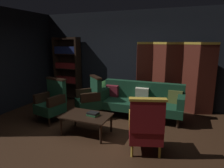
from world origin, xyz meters
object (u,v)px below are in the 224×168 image
folding_screen (174,76)px  armchair_gilt_accent (146,126)px  bookshelf (68,67)px  armchair_wing_left (52,101)px  book_black_cloth (93,113)px  book_green_cloth (93,115)px  velvet_couch (141,99)px  coffee_table (86,117)px  potted_plant (106,91)px  armchair_wing_right (90,98)px

folding_screen → armchair_gilt_accent: (-0.24, -2.41, -0.50)m
bookshelf → armchair_wing_left: size_ratio=1.97×
armchair_gilt_accent → book_black_cloth: bearing=166.7°
folding_screen → armchair_gilt_accent: size_ratio=2.01×
bookshelf → book_black_cloth: size_ratio=9.38×
armchair_gilt_accent → book_green_cloth: bearing=166.7°
velvet_couch → coffee_table: 1.64m
book_black_cloth → coffee_table: bearing=-167.1°
bookshelf → velvet_couch: 2.87m
bookshelf → coffee_table: size_ratio=2.05×
book_black_cloth → potted_plant: bearing=104.9°
bookshelf → armchair_wing_left: 2.05m
potted_plant → book_black_cloth: size_ratio=3.62×
book_green_cloth → book_black_cloth: (0.00, 0.00, 0.04)m
velvet_couch → potted_plant: bearing=160.6°
folding_screen → armchair_wing_right: (-1.95, -1.21, -0.50)m
potted_plant → book_green_cloth: potted_plant is taller
book_green_cloth → book_black_cloth: book_black_cloth is taller
book_green_cloth → folding_screen: bearing=56.9°
armchair_wing_left → book_green_cloth: 1.31m
velvet_couch → armchair_wing_left: (-1.96, -1.08, 0.04)m
bookshelf → coffee_table: bearing=-48.9°
velvet_couch → potted_plant: (-1.16, 0.41, 0.00)m
folding_screen → book_green_cloth: folding_screen is taller
potted_plant → bookshelf: bearing=167.9°
armchair_wing_left → potted_plant: (0.80, 1.49, -0.03)m
folding_screen → armchair_wing_left: folding_screen is taller
armchair_wing_left → armchair_wing_right: 0.95m
velvet_couch → book_green_cloth: 1.54m
bookshelf → book_green_cloth: bearing=-46.4°
armchair_wing_right → book_black_cloth: size_ratio=4.76×
book_black_cloth → armchair_gilt_accent: bearing=-13.3°
potted_plant → book_black_cloth: (0.47, -1.79, 0.01)m
folding_screen → bookshelf: bookshelf is taller
velvet_couch → armchair_wing_left: 2.24m
armchair_gilt_accent → armchair_wing_left: 2.49m
velvet_couch → armchair_gilt_accent: bearing=-74.2°
armchair_gilt_accent → book_green_cloth: 1.19m
armchair_gilt_accent → coffee_table: bearing=169.5°
folding_screen → coffee_table: size_ratio=2.09×
armchair_wing_left → book_green_cloth: armchair_wing_left is taller
armchair_wing_right → book_black_cloth: bearing=-59.0°
bookshelf → armchair_wing_right: bookshelf is taller
book_green_cloth → book_black_cloth: size_ratio=1.02×
folding_screen → coffee_table: bearing=-125.3°
armchair_gilt_accent → velvet_couch: bearing=105.8°
coffee_table → armchair_wing_right: bearing=113.5°
coffee_table → armchair_gilt_accent: size_ratio=0.96×
folding_screen → book_black_cloth: (-1.40, -2.14, -0.51)m
armchair_gilt_accent → book_black_cloth: armchair_gilt_accent is taller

